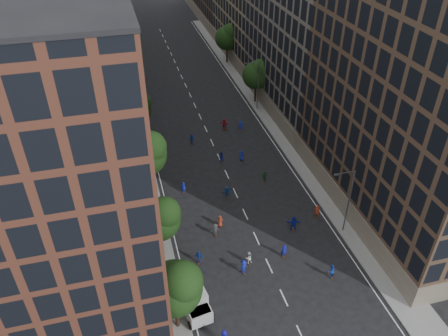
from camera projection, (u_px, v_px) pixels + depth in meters
name	position (u px, v px, depth m)	size (l,w,h in m)	color
ground	(206.00, 130.00, 73.21)	(240.00, 240.00, 0.00)	black
sidewalk_left	(130.00, 118.00, 76.56)	(4.00, 105.00, 0.15)	slate
sidewalk_right	(260.00, 102.00, 81.62)	(4.00, 105.00, 0.15)	slate
bldg_left_a	(64.00, 173.00, 37.67)	(14.00, 22.00, 30.00)	#4F2A1E
bldg_left_b	(67.00, 53.00, 55.45)	(14.00, 26.00, 34.00)	#807154
bldg_left_c	(74.00, 24.00, 75.33)	(14.00, 20.00, 28.00)	#4F2A1E
bldg_right_a	(426.00, 76.00, 47.11)	(14.00, 30.00, 36.00)	#483426
bldg_right_b	(312.00, 15.00, 70.85)	(14.00, 28.00, 33.00)	#5D554D
tree_left_0	(176.00, 287.00, 38.93)	(5.20, 5.20, 8.83)	black
tree_left_1	(161.00, 217.00, 47.06)	(4.80, 4.80, 8.21)	black
tree_left_2	(147.00, 153.00, 56.05)	(5.60, 5.60, 9.45)	black
tree_left_3	(136.00, 108.00, 67.42)	(5.00, 5.00, 8.58)	black
tree_left_4	(128.00, 67.00, 79.88)	(5.40, 5.40, 9.08)	black
tree_left_5	(122.00, 41.00, 92.75)	(4.80, 4.80, 8.33)	black
tree_right_a	(257.00, 74.00, 78.56)	(5.00, 5.00, 8.39)	black
tree_right_b	(228.00, 37.00, 94.15)	(5.20, 5.20, 8.83)	black
streetlamp_near	(348.00, 198.00, 50.32)	(2.64, 0.22, 9.06)	#595B60
streetlamp_far	(257.00, 83.00, 76.36)	(2.64, 0.22, 9.06)	#595B60
cargo_van	(193.00, 297.00, 43.41)	(3.23, 5.59, 2.82)	silver
skater_1	(284.00, 251.00, 49.43)	(0.64, 0.42, 1.76)	#1519AF
skater_2	(331.00, 271.00, 47.01)	(0.83, 0.64, 1.70)	#13369F
skater_3	(244.00, 267.00, 47.45)	(1.15, 0.66, 1.78)	#1322A2
skater_4	(199.00, 257.00, 48.65)	(0.99, 0.41, 1.69)	#13389E
skater_5	(293.00, 224.00, 53.02)	(1.77, 0.56, 1.91)	#121C92
skater_6	(220.00, 221.00, 53.60)	(0.77, 0.50, 1.58)	#A0311A
skater_7	(317.00, 211.00, 54.86)	(0.69, 0.45, 1.90)	#9F331A
skater_8	(249.00, 258.00, 48.63)	(0.79, 0.61, 1.62)	silver
skater_9	(215.00, 230.00, 52.31)	(1.08, 0.62, 1.68)	#39393D
skater_10	(265.00, 176.00, 61.26)	(0.92, 0.38, 1.57)	#1C5E2A
skater_11	(227.00, 192.00, 58.27)	(1.48, 0.47, 1.59)	#1655B3
skater_12	(242.00, 156.00, 65.47)	(0.77, 0.50, 1.58)	#1425A4
skater_13	(183.00, 188.00, 59.01)	(0.63, 0.41, 1.73)	#1623B7
skater_14	(221.00, 157.00, 65.01)	(0.82, 0.64, 1.69)	navy
skater_15	(241.00, 126.00, 72.48)	(1.18, 0.68, 1.83)	navy
skater_16	(192.00, 139.00, 69.47)	(0.97, 0.40, 1.65)	#163EB3
skater_17	(224.00, 124.00, 72.94)	(1.79, 0.57, 1.93)	#AC1C2F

